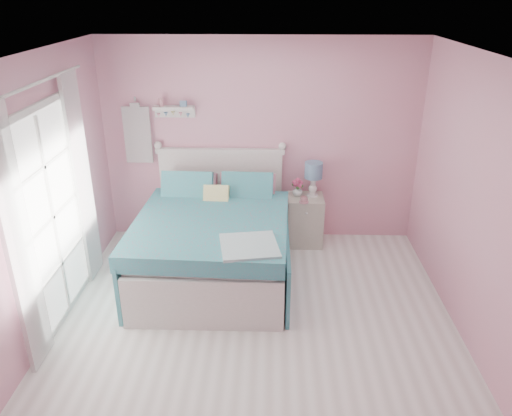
# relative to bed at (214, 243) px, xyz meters

# --- Properties ---
(floor) EXTENTS (4.50, 4.50, 0.00)m
(floor) POSITION_rel_bed_xyz_m (0.52, -1.19, -0.41)
(floor) COLOR silver
(floor) RESTS_ON ground
(room_shell) EXTENTS (4.50, 4.50, 4.50)m
(room_shell) POSITION_rel_bed_xyz_m (0.52, -1.19, 1.17)
(room_shell) COLOR pink
(room_shell) RESTS_ON floor
(bed) EXTENTS (1.74, 2.15, 1.23)m
(bed) POSITION_rel_bed_xyz_m (0.00, 0.00, 0.00)
(bed) COLOR silver
(bed) RESTS_ON floor
(nightstand) EXTENTS (0.45, 0.45, 0.65)m
(nightstand) POSITION_rel_bed_xyz_m (1.10, 0.82, -0.08)
(nightstand) COLOR beige
(nightstand) RESTS_ON floor
(table_lamp) EXTENTS (0.22, 0.22, 0.45)m
(table_lamp) POSITION_rel_bed_xyz_m (1.19, 0.86, 0.56)
(table_lamp) COLOR white
(table_lamp) RESTS_ON nightstand
(vase) EXTENTS (0.15, 0.15, 0.14)m
(vase) POSITION_rel_bed_xyz_m (0.99, 0.85, 0.31)
(vase) COLOR silver
(vase) RESTS_ON nightstand
(teacup) EXTENTS (0.12, 0.12, 0.07)m
(teacup) POSITION_rel_bed_xyz_m (1.07, 0.64, 0.28)
(teacup) COLOR pink
(teacup) RESTS_ON nightstand
(roses) EXTENTS (0.14, 0.11, 0.12)m
(roses) POSITION_rel_bed_xyz_m (0.99, 0.85, 0.42)
(roses) COLOR #C94472
(roses) RESTS_ON vase
(wall_shelf) EXTENTS (0.50, 0.15, 0.25)m
(wall_shelf) POSITION_rel_bed_xyz_m (-0.55, 1.00, 1.32)
(wall_shelf) COLOR silver
(wall_shelf) RESTS_ON room_shell
(hanging_dress) EXTENTS (0.34, 0.03, 0.72)m
(hanging_dress) POSITION_rel_bed_xyz_m (-1.03, 0.99, 0.99)
(hanging_dress) COLOR white
(hanging_dress) RESTS_ON room_shell
(french_door) EXTENTS (0.04, 1.32, 2.16)m
(french_door) POSITION_rel_bed_xyz_m (-1.45, -0.79, 0.66)
(french_door) COLOR silver
(french_door) RESTS_ON floor
(curtain_near) EXTENTS (0.04, 0.40, 2.32)m
(curtain_near) POSITION_rel_bed_xyz_m (-1.40, -1.53, 0.77)
(curtain_near) COLOR white
(curtain_near) RESTS_ON floor
(curtain_far) EXTENTS (0.04, 0.40, 2.32)m
(curtain_far) POSITION_rel_bed_xyz_m (-1.40, -0.04, 0.77)
(curtain_far) COLOR white
(curtain_far) RESTS_ON floor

